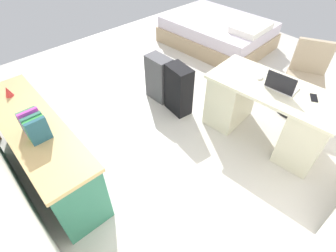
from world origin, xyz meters
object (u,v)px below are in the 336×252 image
object	(u,v)px
bed	(218,32)
cell_phone_near_laptop	(314,98)
computer_mouse	(260,77)
desk	(267,112)
credenza	(44,150)
figurine_small	(8,92)
suitcase_spare_grey	(159,78)
laptop	(281,85)
office_chair	(304,82)
suitcase_black	(179,90)

from	to	relation	value
bed	cell_phone_near_laptop	bearing A→B (deg)	150.23
computer_mouse	cell_phone_near_laptop	size ratio (longest dim) A/B	0.74
desk	computer_mouse	world-z (taller)	computer_mouse
credenza	figurine_small	xyz separation A→B (m)	(0.56, 0.00, 0.43)
desk	credenza	world-z (taller)	credenza
suitcase_spare_grey	figurine_small	bearing A→B (deg)	79.00
laptop	cell_phone_near_laptop	bearing A→B (deg)	-159.01
office_chair	figurine_small	xyz separation A→B (m)	(1.74, 3.06, 0.38)
desk	credenza	distance (m)	2.50
cell_phone_near_laptop	bed	bearing A→B (deg)	-63.04
suitcase_spare_grey	figurine_small	xyz separation A→B (m)	(0.29, 1.77, 0.47)
laptop	figurine_small	xyz separation A→B (m)	(1.80, 2.21, 0.01)
bed	office_chair	bearing A→B (deg)	162.48
desk	bed	size ratio (longest dim) A/B	0.75
desk	cell_phone_near_laptop	world-z (taller)	cell_phone_near_laptop
bed	figurine_small	bearing A→B (deg)	94.13
suitcase_spare_grey	figurine_small	distance (m)	1.86
office_chair	figurine_small	size ratio (longest dim) A/B	8.55
suitcase_black	cell_phone_near_laptop	distance (m)	1.59
bed	computer_mouse	bearing A→B (deg)	140.79
bed	figurine_small	distance (m)	3.75
office_chair	bed	world-z (taller)	office_chair
credenza	bed	bearing A→B (deg)	-77.34
credenza	figurine_small	distance (m)	0.71
credenza	laptop	size ratio (longest dim) A/B	5.43
bed	suitcase_spare_grey	bearing A→B (deg)	106.07
laptop	computer_mouse	world-z (taller)	laptop
office_chair	computer_mouse	distance (m)	0.92
credenza	bed	distance (m)	3.79
bed	cell_phone_near_laptop	world-z (taller)	cell_phone_near_laptop
desk	office_chair	distance (m)	0.86
desk	suitcase_black	size ratio (longest dim) A/B	2.21
bed	laptop	world-z (taller)	laptop
cell_phone_near_laptop	suitcase_black	bearing A→B (deg)	-12.12
figurine_small	office_chair	bearing A→B (deg)	-119.53
suitcase_black	figurine_small	bearing A→B (deg)	75.36
laptop	figurine_small	bearing A→B (deg)	50.92
suitcase_spare_grey	office_chair	bearing A→B (deg)	-140.10
suitcase_spare_grey	laptop	bearing A→B (deg)	-165.56
bed	desk	bearing A→B (deg)	143.54
desk	credenza	size ratio (longest dim) A/B	0.83
desk	suitcase_black	bearing A→B (deg)	21.96
suitcase_spare_grey	bed	bearing A→B (deg)	-75.74
suitcase_black	suitcase_spare_grey	xyz separation A→B (m)	(0.39, 0.01, -0.01)
credenza	suitcase_black	xyz separation A→B (m)	(-0.12, -1.78, -0.03)
bed	suitcase_spare_grey	xyz separation A→B (m)	(-0.55, 1.92, 0.08)
bed	figurine_small	xyz separation A→B (m)	(-0.27, 3.70, 0.56)
desk	laptop	world-z (taller)	laptop
office_chair	bed	bearing A→B (deg)	-17.52
suitcase_black	suitcase_spare_grey	world-z (taller)	suitcase_black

